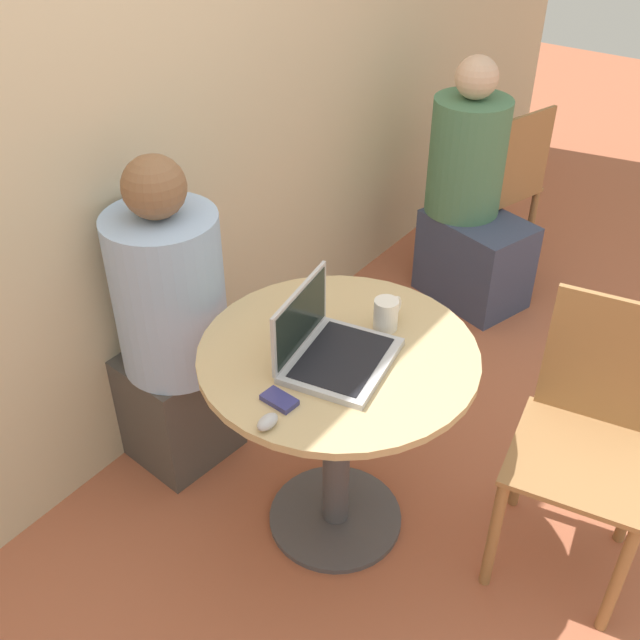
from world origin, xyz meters
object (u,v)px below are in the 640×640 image
laptop (330,348)px  cell_phone (280,400)px  chair_empty (587,442)px  person_seated (165,341)px

laptop → cell_phone: laptop is taller
laptop → chair_empty: 0.82m
chair_empty → person_seated: bearing=106.5°
cell_phone → laptop: bearing=-0.4°
laptop → person_seated: bearing=90.4°
chair_empty → person_seated: (-0.40, 1.35, 0.02)m
cell_phone → chair_empty: bearing=-46.7°
laptop → person_seated: size_ratio=0.31×
cell_phone → chair_empty: size_ratio=0.11×
cell_phone → chair_empty: 0.94m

